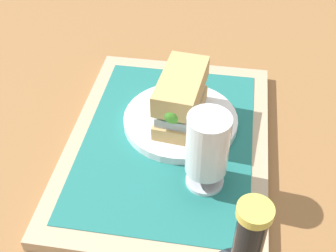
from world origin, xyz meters
The scene contains 6 objects.
ground_plane centered at (0.00, 0.00, 0.00)m, with size 3.00×3.00×0.00m, color olive.
tray centered at (0.00, 0.00, 0.01)m, with size 0.44×0.32×0.02m, color tan.
placemat centered at (0.00, 0.00, 0.02)m, with size 0.38×0.27×0.00m, color #1E6B66.
plate centered at (-0.04, 0.01, 0.03)m, with size 0.19×0.19×0.01m, color white.
sandwich centered at (-0.04, 0.01, 0.08)m, with size 0.14×0.08×0.08m.
beer_glass centered at (0.08, 0.07, 0.09)m, with size 0.06×0.06×0.12m.
Camera 1 is at (0.51, 0.08, 0.53)m, focal length 47.91 mm.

